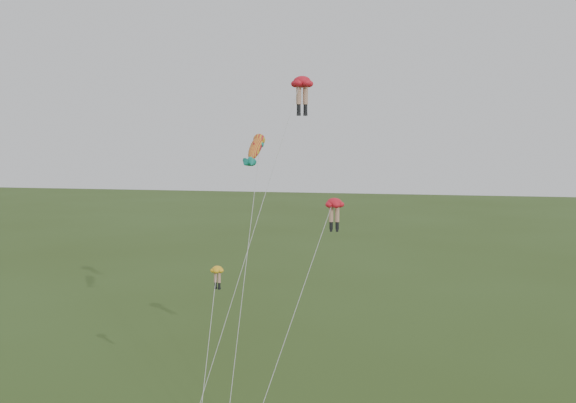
# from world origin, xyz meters

# --- Properties ---
(legs_kite_red_high) EXTENTS (5.43, 12.02, 20.34)m
(legs_kite_red_high) POSITION_xyz_m (2.23, 10.39, 19.49)
(legs_kite_red_high) COLOR red
(legs_kite_red_high) RESTS_ON ground
(legs_kite_red_mid) EXTENTS (4.02, 10.67, 12.39)m
(legs_kite_red_mid) POSITION_xyz_m (4.95, 6.49, 11.64)
(legs_kite_red_mid) COLOR red
(legs_kite_red_mid) RESTS_ON ground
(legs_kite_yellow) EXTENTS (0.97, 4.89, 8.81)m
(legs_kite_yellow) POSITION_xyz_m (-1.10, 1.39, 7.88)
(legs_kite_yellow) COLOR yellow
(legs_kite_yellow) RESTS_ON ground
(fish_kite) EXTENTS (2.03, 13.59, 16.65)m
(fish_kite) POSITION_xyz_m (-0.98, 10.40, 15.37)
(fish_kite) COLOR yellow
(fish_kite) RESTS_ON ground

